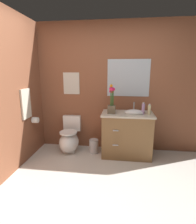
{
  "coord_description": "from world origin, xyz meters",
  "views": [
    {
      "loc": [
        0.3,
        -1.86,
        1.6
      ],
      "look_at": [
        -0.12,
        1.32,
        0.84
      ],
      "focal_mm": 28.66,
      "sensor_mm": 36.0,
      "label": 1
    }
  ],
  "objects_px": {
    "trash_bin": "(94,146)",
    "vanity_cabinet": "(127,134)",
    "flower_vase": "(112,103)",
    "hanging_towel": "(26,104)",
    "wall_poster": "(71,83)",
    "toilet": "(70,139)",
    "soap_bottle": "(149,110)",
    "toilet_paper_roll": "(35,120)",
    "lotion_bottle": "(143,109)",
    "wall_mirror": "(128,78)"
  },
  "relations": [
    {
      "from": "toilet",
      "to": "wall_poster",
      "type": "relative_size",
      "value": 1.6
    },
    {
      "from": "wall_mirror",
      "to": "toilet_paper_roll",
      "type": "distance_m",
      "value": 1.94
    },
    {
      "from": "vanity_cabinet",
      "to": "soap_bottle",
      "type": "xyz_separation_m",
      "value": [
        0.37,
        -0.04,
        0.49
      ]
    },
    {
      "from": "flower_vase",
      "to": "trash_bin",
      "type": "bearing_deg",
      "value": 169.31
    },
    {
      "from": "flower_vase",
      "to": "wall_poster",
      "type": "xyz_separation_m",
      "value": [
        -0.83,
        0.35,
        0.31
      ]
    },
    {
      "from": "lotion_bottle",
      "to": "hanging_towel",
      "type": "xyz_separation_m",
      "value": [
        -2.04,
        -0.31,
        0.09
      ]
    },
    {
      "from": "lotion_bottle",
      "to": "vanity_cabinet",
      "type": "bearing_deg",
      "value": 170.93
    },
    {
      "from": "flower_vase",
      "to": "wall_poster",
      "type": "distance_m",
      "value": 0.95
    },
    {
      "from": "flower_vase",
      "to": "hanging_towel",
      "type": "xyz_separation_m",
      "value": [
        -1.48,
        -0.3,
        -0.0
      ]
    },
    {
      "from": "toilet",
      "to": "hanging_towel",
      "type": "distance_m",
      "value": 1.08
    },
    {
      "from": "hanging_towel",
      "to": "wall_poster",
      "type": "bearing_deg",
      "value": 44.81
    },
    {
      "from": "soap_bottle",
      "to": "hanging_towel",
      "type": "distance_m",
      "value": 2.17
    },
    {
      "from": "flower_vase",
      "to": "lotion_bottle",
      "type": "height_order",
      "value": "flower_vase"
    },
    {
      "from": "toilet",
      "to": "lotion_bottle",
      "type": "relative_size",
      "value": 3.21
    },
    {
      "from": "soap_bottle",
      "to": "trash_bin",
      "type": "xyz_separation_m",
      "value": [
        -1.01,
        0.05,
        -0.78
      ]
    },
    {
      "from": "toilet",
      "to": "vanity_cabinet",
      "type": "bearing_deg",
      "value": -1.34
    },
    {
      "from": "vanity_cabinet",
      "to": "flower_vase",
      "type": "distance_m",
      "value": 0.67
    },
    {
      "from": "lotion_bottle",
      "to": "hanging_towel",
      "type": "height_order",
      "value": "hanging_towel"
    },
    {
      "from": "vanity_cabinet",
      "to": "hanging_towel",
      "type": "distance_m",
      "value": 1.9
    },
    {
      "from": "soap_bottle",
      "to": "lotion_bottle",
      "type": "bearing_deg",
      "value": -179.33
    },
    {
      "from": "soap_bottle",
      "to": "hanging_towel",
      "type": "xyz_separation_m",
      "value": [
        -2.15,
        -0.31,
        0.11
      ]
    },
    {
      "from": "toilet",
      "to": "trash_bin",
      "type": "relative_size",
      "value": 2.54
    },
    {
      "from": "trash_bin",
      "to": "hanging_towel",
      "type": "height_order",
      "value": "hanging_towel"
    },
    {
      "from": "vanity_cabinet",
      "to": "soap_bottle",
      "type": "bearing_deg",
      "value": -6.34
    },
    {
      "from": "wall_mirror",
      "to": "trash_bin",
      "type": "bearing_deg",
      "value": -156.02
    },
    {
      "from": "flower_vase",
      "to": "lotion_bottle",
      "type": "xyz_separation_m",
      "value": [
        0.56,
        0.01,
        -0.1
      ]
    },
    {
      "from": "wall_mirror",
      "to": "toilet_paper_roll",
      "type": "height_order",
      "value": "wall_mirror"
    },
    {
      "from": "wall_mirror",
      "to": "hanging_towel",
      "type": "height_order",
      "value": "wall_mirror"
    },
    {
      "from": "toilet_paper_roll",
      "to": "vanity_cabinet",
      "type": "bearing_deg",
      "value": 5.64
    },
    {
      "from": "toilet",
      "to": "flower_vase",
      "type": "bearing_deg",
      "value": -5.3
    },
    {
      "from": "toilet",
      "to": "lotion_bottle",
      "type": "height_order",
      "value": "lotion_bottle"
    },
    {
      "from": "wall_poster",
      "to": "toilet_paper_roll",
      "type": "distance_m",
      "value": 1.0
    },
    {
      "from": "lotion_bottle",
      "to": "soap_bottle",
      "type": "bearing_deg",
      "value": 0.67
    },
    {
      "from": "vanity_cabinet",
      "to": "wall_poster",
      "type": "bearing_deg",
      "value": 165.4
    },
    {
      "from": "soap_bottle",
      "to": "wall_poster",
      "type": "height_order",
      "value": "wall_poster"
    },
    {
      "from": "wall_poster",
      "to": "hanging_towel",
      "type": "distance_m",
      "value": 0.96
    },
    {
      "from": "vanity_cabinet",
      "to": "hanging_towel",
      "type": "height_order",
      "value": "hanging_towel"
    },
    {
      "from": "flower_vase",
      "to": "lotion_bottle",
      "type": "relative_size",
      "value": 2.44
    },
    {
      "from": "hanging_towel",
      "to": "toilet_paper_roll",
      "type": "distance_m",
      "value": 0.39
    },
    {
      "from": "toilet_paper_roll",
      "to": "toilet",
      "type": "bearing_deg",
      "value": 18.36
    },
    {
      "from": "wall_poster",
      "to": "hanging_towel",
      "type": "xyz_separation_m",
      "value": [
        -0.65,
        -0.64,
        -0.31
      ]
    },
    {
      "from": "toilet_paper_roll",
      "to": "wall_mirror",
      "type": "bearing_deg",
      "value": 15.12
    },
    {
      "from": "flower_vase",
      "to": "hanging_towel",
      "type": "distance_m",
      "value": 1.51
    },
    {
      "from": "wall_poster",
      "to": "wall_mirror",
      "type": "distance_m",
      "value": 1.13
    },
    {
      "from": "lotion_bottle",
      "to": "wall_mirror",
      "type": "bearing_deg",
      "value": 128.71
    },
    {
      "from": "toilet",
      "to": "toilet_paper_roll",
      "type": "distance_m",
      "value": 0.76
    },
    {
      "from": "flower_vase",
      "to": "toilet_paper_roll",
      "type": "xyz_separation_m",
      "value": [
        -1.43,
        -0.12,
        -0.35
      ]
    },
    {
      "from": "lotion_bottle",
      "to": "trash_bin",
      "type": "xyz_separation_m",
      "value": [
        -0.9,
        0.06,
        -0.79
      ]
    },
    {
      "from": "toilet",
      "to": "soap_bottle",
      "type": "bearing_deg",
      "value": -2.59
    },
    {
      "from": "trash_bin",
      "to": "vanity_cabinet",
      "type": "bearing_deg",
      "value": -1.19
    }
  ]
}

